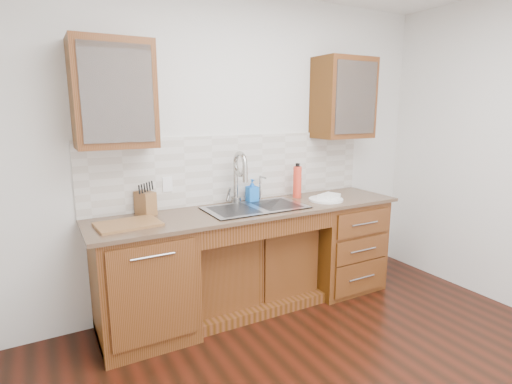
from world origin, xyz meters
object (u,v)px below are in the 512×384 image
water_bottle (297,182)px  knife_block (146,203)px  plate (326,199)px  soap_bottle (252,190)px  cutting_board (128,224)px

water_bottle → knife_block: bearing=177.6°
water_bottle → knife_block: (-1.40, 0.06, -0.05)m
water_bottle → plate: 0.31m
soap_bottle → plate: bearing=-21.5°
water_bottle → plate: water_bottle is taller
soap_bottle → knife_block: 0.94m
water_bottle → soap_bottle: bearing=174.6°
water_bottle → cutting_board: size_ratio=0.68×
soap_bottle → knife_block: soap_bottle is taller
soap_bottle → water_bottle: (0.46, -0.04, 0.04)m
soap_bottle → plate: size_ratio=0.66×
water_bottle → knife_block: 1.40m
plate → knife_block: (-1.56, 0.29, 0.08)m
cutting_board → plate: bearing=-1.5°
soap_bottle → knife_block: bearing=-178.2°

